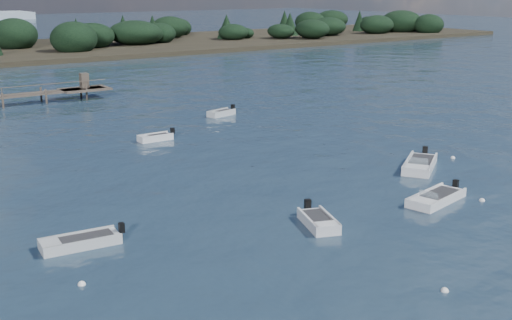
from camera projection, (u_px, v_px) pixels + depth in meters
ground at (16, 88)px, 75.77m from camera, size 400.00×400.00×0.00m
dinghy_mid_grey at (80, 243)px, 29.64m from camera, size 3.96×1.72×0.99m
dinghy_extra_a at (318, 223)px, 32.13m from camera, size 2.25×3.36×1.09m
tender_far_white at (155, 139)px, 49.88m from camera, size 2.98×1.08×1.02m
tender_far_grey_b at (221, 114)px, 59.40m from camera, size 3.18×1.75×1.07m
dinghy_mid_white_a at (436, 199)px, 35.72m from camera, size 4.55×2.36×1.04m
dinghy_mid_white_b at (420, 166)px, 42.25m from camera, size 4.77×3.98×1.23m
buoy_a at (445, 291)px, 25.29m from camera, size 0.32×0.32×0.32m
buoy_b at (482, 201)px, 35.91m from camera, size 0.32×0.32×0.32m
buoy_c at (82, 285)px, 25.84m from camera, size 0.32×0.32×0.32m
buoy_d at (453, 158)px, 44.79m from camera, size 0.32×0.32×0.32m
far_headland at (93, 39)px, 120.70m from camera, size 190.00×40.00×5.80m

